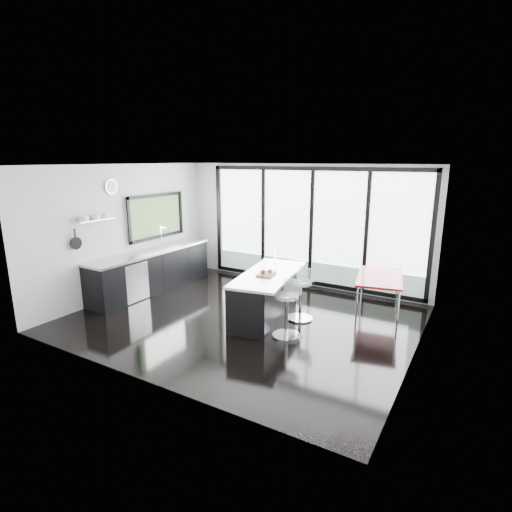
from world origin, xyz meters
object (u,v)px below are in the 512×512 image
Objects in this scene: red_table at (378,295)px; bar_stool_far at (300,300)px; island at (265,294)px; bar_stool_near at (286,316)px.

bar_stool_far is at bearing -139.58° from red_table.
island is 0.96m from bar_stool_near.
bar_stool_near reaches higher than bar_stool_far.
island is 2.97× the size of bar_stool_near.
bar_stool_near is at bearing -120.71° from red_table.
bar_stool_far is (-0.11, 0.80, -0.00)m from bar_stool_near.
island is 1.59× the size of red_table.
bar_stool_near is at bearing -63.62° from bar_stool_far.
bar_stool_near is (0.74, -0.61, -0.06)m from island.
island is at bearing -146.71° from red_table.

